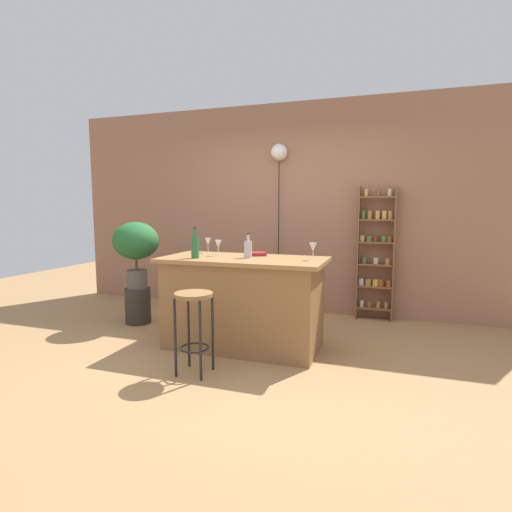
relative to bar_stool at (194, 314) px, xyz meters
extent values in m
plane|color=#A37A4C|center=(0.16, 0.47, -0.52)|extent=(12.00, 12.00, 0.00)
cube|color=#9E6B51|center=(0.16, 2.42, 0.88)|extent=(6.40, 0.10, 2.80)
cube|color=olive|center=(0.16, 0.77, -0.08)|extent=(1.52, 0.73, 0.88)
cube|color=#9E7042|center=(0.16, 0.77, 0.38)|extent=(1.65, 0.79, 0.04)
cylinder|color=black|center=(-0.12, -0.12, -0.19)|extent=(0.02, 0.02, 0.67)
cylinder|color=black|center=(0.12, -0.12, -0.19)|extent=(0.02, 0.02, 0.67)
cylinder|color=black|center=(-0.12, 0.12, -0.19)|extent=(0.02, 0.02, 0.67)
cylinder|color=black|center=(0.12, 0.12, -0.19)|extent=(0.02, 0.02, 0.67)
torus|color=black|center=(0.00, 0.00, -0.30)|extent=(0.25, 0.25, 0.02)
cylinder|color=olive|center=(0.00, 0.00, 0.17)|extent=(0.33, 0.33, 0.03)
cube|color=brown|center=(1.15, 2.27, 0.32)|extent=(0.02, 0.15, 1.69)
cube|color=brown|center=(1.59, 2.27, 0.32)|extent=(0.02, 0.15, 1.69)
cube|color=brown|center=(1.37, 2.27, -0.38)|extent=(0.42, 0.15, 0.02)
cylinder|color=silver|center=(1.22, 2.27, -0.33)|extent=(0.05, 0.05, 0.08)
cylinder|color=#994C23|center=(1.31, 2.26, -0.33)|extent=(0.05, 0.05, 0.08)
cylinder|color=#AD7A38|center=(1.42, 2.28, -0.33)|extent=(0.05, 0.05, 0.08)
cylinder|color=#AD7A38|center=(1.52, 2.27, -0.33)|extent=(0.05, 0.05, 0.08)
cube|color=brown|center=(1.37, 2.27, -0.10)|extent=(0.42, 0.15, 0.02)
cylinder|color=silver|center=(1.20, 2.27, -0.05)|extent=(0.07, 0.07, 0.09)
cylinder|color=#AD7A38|center=(1.29, 2.27, -0.05)|extent=(0.07, 0.07, 0.09)
cylinder|color=gold|center=(1.38, 2.26, -0.05)|extent=(0.07, 0.07, 0.09)
cylinder|color=#994C23|center=(1.45, 2.28, -0.05)|extent=(0.07, 0.07, 0.09)
cylinder|color=#994C23|center=(1.54, 2.27, -0.05)|extent=(0.07, 0.07, 0.09)
cube|color=brown|center=(1.37, 2.27, 0.18)|extent=(0.42, 0.15, 0.02)
cylinder|color=#4C7033|center=(1.23, 2.28, 0.23)|extent=(0.06, 0.06, 0.08)
cylinder|color=beige|center=(1.38, 2.28, 0.23)|extent=(0.06, 0.06, 0.08)
cylinder|color=#AD7A38|center=(1.52, 2.27, 0.23)|extent=(0.06, 0.06, 0.08)
cube|color=brown|center=(1.37, 2.27, 0.46)|extent=(0.42, 0.15, 0.02)
cylinder|color=gold|center=(1.20, 2.28, 0.51)|extent=(0.07, 0.07, 0.07)
cylinder|color=#4C7033|center=(1.29, 2.27, 0.51)|extent=(0.07, 0.07, 0.07)
cylinder|color=brown|center=(1.36, 2.27, 0.51)|extent=(0.07, 0.07, 0.07)
cylinder|color=#4C7033|center=(1.46, 2.28, 0.51)|extent=(0.07, 0.07, 0.07)
cylinder|color=#994C23|center=(1.53, 2.28, 0.51)|extent=(0.07, 0.07, 0.07)
cube|color=brown|center=(1.37, 2.27, 0.74)|extent=(0.42, 0.15, 0.02)
cylinder|color=#4C7033|center=(1.20, 2.27, 0.81)|extent=(0.06, 0.06, 0.11)
cylinder|color=#AD7A38|center=(1.28, 2.27, 0.81)|extent=(0.06, 0.06, 0.11)
cylinder|color=gold|center=(1.38, 2.28, 0.81)|extent=(0.06, 0.06, 0.11)
cylinder|color=gold|center=(1.46, 2.28, 0.81)|extent=(0.06, 0.06, 0.11)
cylinder|color=#AD7A38|center=(1.53, 2.26, 0.81)|extent=(0.06, 0.06, 0.11)
cube|color=brown|center=(1.37, 2.27, 1.02)|extent=(0.42, 0.15, 0.02)
cylinder|color=gold|center=(1.23, 2.27, 1.08)|extent=(0.05, 0.05, 0.09)
cylinder|color=#994C23|center=(1.38, 2.26, 1.08)|extent=(0.05, 0.05, 0.09)
cylinder|color=beige|center=(1.51, 2.28, 1.08)|extent=(0.05, 0.05, 0.09)
cylinder|color=#2D2823|center=(-1.38, 1.14, -0.30)|extent=(0.31, 0.31, 0.44)
cylinder|color=#514C47|center=(-1.38, 1.14, 0.03)|extent=(0.24, 0.24, 0.23)
cylinder|color=brown|center=(-1.38, 1.14, 0.22)|extent=(0.03, 0.03, 0.16)
ellipsoid|color=#23602D|center=(-1.38, 1.14, 0.50)|extent=(0.57, 0.51, 0.45)
cylinder|color=#B2B2B7|center=(0.21, 0.78, 0.48)|extent=(0.08, 0.08, 0.17)
cylinder|color=#B2B2B7|center=(0.21, 0.78, 0.60)|extent=(0.03, 0.03, 0.07)
cylinder|color=black|center=(0.21, 0.78, 0.64)|extent=(0.03, 0.03, 0.01)
cylinder|color=#236638|center=(-0.28, 0.59, 0.51)|extent=(0.08, 0.08, 0.21)
cylinder|color=#236638|center=(-0.28, 0.59, 0.65)|extent=(0.03, 0.03, 0.08)
cylinder|color=black|center=(-0.28, 0.59, 0.70)|extent=(0.03, 0.03, 0.01)
cylinder|color=silver|center=(-0.37, 1.07, 0.40)|extent=(0.06, 0.06, 0.00)
cylinder|color=silver|center=(-0.37, 1.07, 0.44)|extent=(0.01, 0.01, 0.07)
cone|color=silver|center=(-0.37, 1.07, 0.52)|extent=(0.07, 0.07, 0.08)
cylinder|color=silver|center=(-0.15, 0.85, 0.40)|extent=(0.06, 0.06, 0.00)
cylinder|color=silver|center=(-0.15, 0.85, 0.44)|extent=(0.01, 0.01, 0.07)
cone|color=silver|center=(-0.15, 0.85, 0.52)|extent=(0.07, 0.07, 0.08)
cylinder|color=silver|center=(0.85, 0.84, 0.40)|extent=(0.06, 0.06, 0.00)
cylinder|color=silver|center=(0.85, 0.84, 0.44)|extent=(0.01, 0.01, 0.07)
cone|color=silver|center=(0.85, 0.84, 0.52)|extent=(0.07, 0.07, 0.08)
cube|color=maroon|center=(0.22, 0.98, 0.42)|extent=(0.26, 0.23, 0.03)
cylinder|color=black|center=(0.09, 2.31, 0.55)|extent=(0.01, 0.01, 2.15)
sphere|color=white|center=(0.09, 2.31, 1.63)|extent=(0.22, 0.22, 0.22)
camera|label=1|loc=(1.59, -3.00, 0.91)|focal=28.42mm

